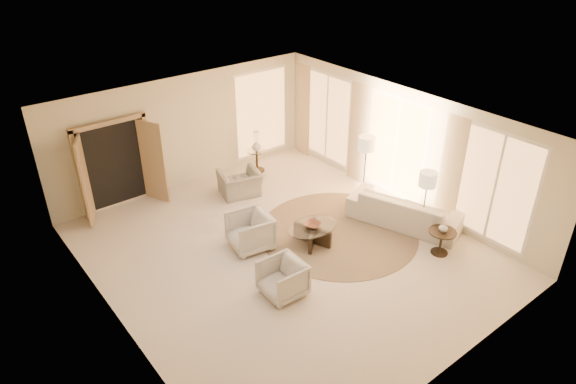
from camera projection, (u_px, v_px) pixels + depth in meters
room at (285, 193)px, 9.99m from camera, size 7.04×8.04×2.83m
windows_right at (398, 148)px, 11.95m from camera, size 0.10×6.40×2.40m
window_back_corner at (262, 113)px, 13.97m from camera, size 1.70×0.10×2.40m
curtains_right at (369, 139)px, 12.57m from camera, size 0.06×5.20×2.60m
french_doors at (117, 167)px, 11.74m from camera, size 1.95×0.66×2.16m
area_rug at (338, 232)px, 11.31m from camera, size 4.35×4.35×0.01m
sofa at (405, 209)px, 11.46m from camera, size 1.76×2.67×0.73m
armchair_left at (250, 230)px, 10.61m from camera, size 0.91×0.95×0.85m
armchair_right at (283, 277)px, 9.32m from camera, size 0.72×0.76×0.76m
accent_chair at (240, 180)px, 12.56m from camera, size 1.09×0.84×0.84m
coffee_table at (312, 233)px, 10.81m from camera, size 1.37×1.37×0.42m
end_table at (442, 238)px, 10.45m from camera, size 0.57×0.57×0.53m
side_table at (257, 158)px, 13.75m from camera, size 0.52×0.52×0.61m
floor_lamp_near at (367, 146)px, 11.98m from camera, size 0.39×0.39×1.61m
floor_lamp_far at (428, 182)px, 10.59m from camera, size 0.37×0.37×1.52m
bowl at (313, 225)px, 10.71m from camera, size 0.43×0.43×0.08m
end_vase at (443, 227)px, 10.32m from camera, size 0.22×0.22×0.19m
side_vase at (256, 146)px, 13.57m from camera, size 0.28×0.28×0.26m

